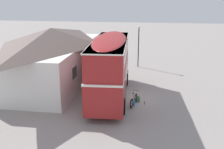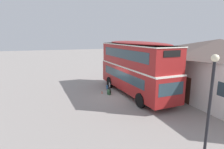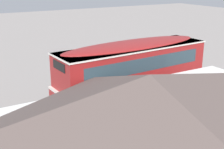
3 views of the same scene
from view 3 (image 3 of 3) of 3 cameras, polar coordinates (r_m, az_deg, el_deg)
The scene contains 6 objects.
ground_plane at distance 20.47m, azimuth 1.15°, elevation -6.44°, with size 120.00×120.00×0.00m, color gray.
double_decker_bus at distance 18.39m, azimuth 3.84°, elevation -0.50°, with size 9.81×3.10×4.79m.
touring_bicycle at distance 21.42m, azimuth 3.75°, elevation -4.26°, with size 1.74×0.56×1.00m.
backpack_on_ground at distance 21.29m, azimuth 1.72°, elevation -4.71°, with size 0.35×0.35×0.49m.
water_bottle_red_squeeze at distance 21.98m, azimuth 2.04°, elevation -4.35°, with size 0.07×0.07×0.25m.
pub_building at distance 12.27m, azimuth 6.61°, elevation -10.93°, with size 13.97×6.58×4.99m.
Camera 3 is at (9.77, 15.90, 8.43)m, focal length 49.31 mm.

